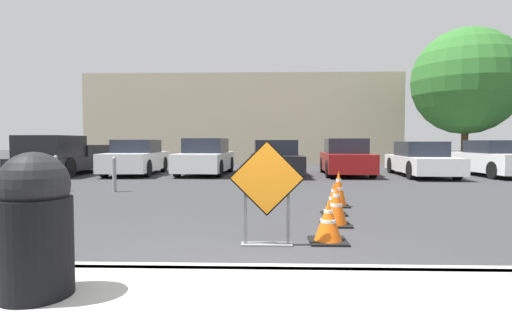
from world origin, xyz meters
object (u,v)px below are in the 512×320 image
Objects in this scene: road_closed_sign at (267,188)px; parked_car_second at (206,158)px; parked_car_nearest at (137,158)px; parked_car_third at (275,159)px; traffic_cone_third at (334,199)px; parked_car_fifth at (421,160)px; parked_car_sixth at (494,159)px; trash_bin at (35,224)px; pickup_truck at (63,157)px; parked_car_fourth at (346,158)px; bollard_nearest at (114,173)px; bollard_second at (56,172)px; traffic_cone_nearest at (328,222)px; traffic_cone_fourth at (338,189)px; traffic_cone_second at (336,206)px.

parked_car_second is at bearing 102.92° from road_closed_sign.
parked_car_third is (5.81, -0.26, -0.02)m from parked_car_nearest.
parked_car_third is at bearing 96.42° from traffic_cone_third.
traffic_cone_third is 9.78m from parked_car_fifth.
parked_car_third is 1.12× the size of parked_car_sixth.
trash_bin is at bearing -131.27° from road_closed_sign.
pickup_truck reaches higher than parked_car_fourth.
bollard_second is (-1.63, 0.00, 0.02)m from bollard_nearest.
trash_bin is (-7.96, -12.93, 0.09)m from parked_car_fifth.
road_closed_sign is 1.21× the size of trash_bin.
traffic_cone_nearest is 0.76× the size of traffic_cone_fourth.
pickup_truck is 17.44m from parked_car_sixth.
parked_car_fourth reaches higher than parked_car_third.
parked_car_fourth is (2.91, 0.15, 0.03)m from parked_car_third.
parked_car_second is at bearing 93.19° from trash_bin.
bollard_nearest is (-1.60, -5.87, -0.19)m from parked_car_second.
parked_car_second is at bearing -10.62° from parked_car_third.
parked_car_second reaches higher than traffic_cone_nearest.
parked_car_fourth is 4.42× the size of bollard_nearest.
parked_car_third is (-1.23, 7.82, 0.28)m from traffic_cone_fourth.
road_closed_sign is 0.31× the size of parked_car_third.
parked_car_nearest is 14.53m from parked_car_sixth.
parked_car_fifth is at bearing 60.36° from traffic_cone_third.
parked_car_second is at bearing 74.74° from bollard_nearest.
parked_car_fifth is 4.08× the size of trash_bin.
parked_car_fifth is at bearing -179.58° from pickup_truck.
road_closed_sign is at bearing -52.70° from bollard_nearest.
traffic_cone_nearest is 2.14m from traffic_cone_third.
parked_car_sixth is at bearing 50.50° from traffic_cone_second.
traffic_cone_nearest is 0.12× the size of parked_car_fifth.
traffic_cone_third is at bearing 78.64° from traffic_cone_nearest.
parked_car_second is 4.46× the size of bollard_second.
parked_car_fourth is at bearing -178.83° from parked_car_second.
parked_car_third is (-0.98, 8.73, 0.36)m from traffic_cone_third.
traffic_cone_third is at bearing 125.06° from parked_car_nearest.
traffic_cone_fourth is 0.14× the size of pickup_truck.
traffic_cone_fourth is 0.66× the size of trash_bin.
parked_car_third is at bearing 95.01° from traffic_cone_second.
parked_car_third is 5.82m from parked_car_fifth.
parked_car_second is at bearing -179.99° from parked_car_nearest.
traffic_cone_second is at bearing 48.82° from trash_bin.
bollard_nearest reaches higher than traffic_cone_nearest.
traffic_cone_second is 0.14× the size of parked_car_fifth.
traffic_cone_fourth is (1.51, 3.23, -0.40)m from road_closed_sign.
traffic_cone_third is 0.14× the size of parked_car_fourth.
road_closed_sign is 2.42× the size of traffic_cone_nearest.
road_closed_sign is 2.29× the size of traffic_cone_third.
traffic_cone_second is at bearing 48.96° from road_closed_sign.
parked_car_nearest is 3.87× the size of trash_bin.
parked_car_fourth is at bearing 78.26° from traffic_cone_second.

